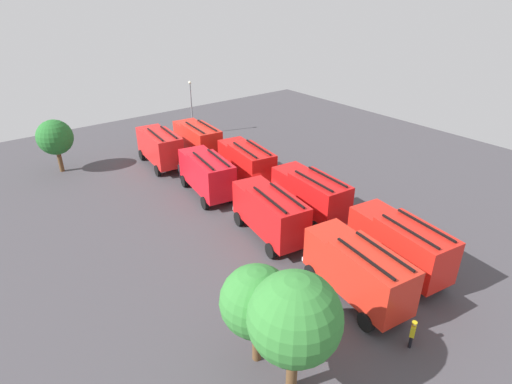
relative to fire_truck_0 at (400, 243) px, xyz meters
name	(u,v)px	position (x,y,z in m)	size (l,w,h in m)	color
ground_plane	(256,207)	(12.48, 1.93, -2.15)	(62.59, 62.59, 0.00)	#423F44
fire_truck_0	(400,243)	(0.00, 0.00, 0.00)	(7.48, 3.60, 3.88)	red
fire_truck_1	(310,193)	(8.53, -0.39, 0.00)	(7.38, 3.25, 3.88)	red
fire_truck_2	(246,162)	(16.77, -0.23, 0.00)	(7.48, 3.61, 3.88)	red
fire_truck_3	(197,139)	(25.07, 0.08, 0.00)	(7.39, 3.28, 3.88)	red
fire_truck_4	(357,269)	(-0.14, 4.27, 0.00)	(7.46, 3.54, 3.88)	red
fire_truck_5	(270,212)	(8.16, 4.02, 0.00)	(7.49, 3.63, 3.88)	red
fire_truck_6	(207,173)	(16.88, 3.99, 0.00)	(7.49, 3.62, 3.88)	red
fire_truck_7	(160,146)	(25.53, 4.23, 0.00)	(7.41, 3.34, 3.88)	red
firefighter_0	(269,203)	(10.96, 1.76, -1.24)	(0.45, 0.48, 1.64)	black
firefighter_1	(181,170)	(21.42, 4.19, -1.22)	(0.48, 0.39, 1.67)	black
firefighter_2	(281,176)	(14.41, -2.45, -1.19)	(0.31, 0.45, 1.72)	black
firefighter_3	(172,138)	(30.22, 0.47, -1.23)	(0.43, 0.48, 1.66)	black
firefighter_4	(412,333)	(-4.38, 4.84, -1.24)	(0.40, 0.48, 1.65)	black
tree_0	(295,318)	(-2.48, 11.44, 2.14)	(4.12, 4.12, 6.39)	brown
tree_1	(257,302)	(-0.12, 11.64, 1.53)	(3.53, 3.53, 5.47)	brown
tree_2	(55,137)	(30.37, 12.80, 1.41)	(3.42, 3.42, 5.29)	brown
traffic_cone_0	(337,242)	(4.31, 0.92, -1.86)	(0.41, 0.41, 0.58)	#F2600C
traffic_cone_1	(264,167)	(18.05, -3.38, -1.78)	(0.52, 0.52, 0.74)	#F2600C
lamppost	(191,104)	(32.22, -3.40, 1.73)	(0.36, 0.36, 6.63)	slate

